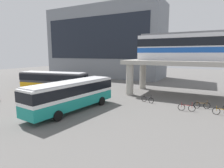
{
  "coord_description": "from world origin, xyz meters",
  "views": [
    {
      "loc": [
        13.97,
        -13.6,
        6.09
      ],
      "look_at": [
        2.41,
        7.82,
        2.2
      ],
      "focal_mm": 30.42,
      "sensor_mm": 36.0,
      "label": 1
    }
  ],
  "objects_px": {
    "bus_secondary": "(53,80)",
    "bicycle_black": "(148,100)",
    "bicycle_red": "(187,108)",
    "bicycle_orange": "(222,112)",
    "station_building": "(104,43)",
    "bicycle_brown": "(202,105)",
    "train": "(222,46)",
    "pedestrian_near_building": "(38,82)",
    "bus_main": "(72,93)"
  },
  "relations": [
    {
      "from": "station_building",
      "to": "train",
      "type": "relative_size",
      "value": 1.43
    },
    {
      "from": "train",
      "to": "bus_secondary",
      "type": "relative_size",
      "value": 1.96
    },
    {
      "from": "bus_secondary",
      "to": "bicycle_brown",
      "type": "distance_m",
      "value": 21.61
    },
    {
      "from": "bicycle_red",
      "to": "bus_main",
      "type": "bearing_deg",
      "value": -151.98
    },
    {
      "from": "train",
      "to": "bicycle_brown",
      "type": "distance_m",
      "value": 9.01
    },
    {
      "from": "bicycle_orange",
      "to": "train",
      "type": "bearing_deg",
      "value": 92.57
    },
    {
      "from": "bicycle_brown",
      "to": "station_building",
      "type": "bearing_deg",
      "value": 139.27
    },
    {
      "from": "station_building",
      "to": "pedestrian_near_building",
      "type": "relative_size",
      "value": 18.94
    },
    {
      "from": "bus_secondary",
      "to": "bus_main",
      "type": "bearing_deg",
      "value": -34.73
    },
    {
      "from": "bus_secondary",
      "to": "bicycle_red",
      "type": "relative_size",
      "value": 6.35
    },
    {
      "from": "bicycle_red",
      "to": "bicycle_black",
      "type": "distance_m",
      "value": 5.06
    },
    {
      "from": "station_building",
      "to": "bicycle_brown",
      "type": "xyz_separation_m",
      "value": [
        25.89,
        -22.29,
        -8.72
      ]
    },
    {
      "from": "bus_secondary",
      "to": "bicycle_orange",
      "type": "distance_m",
      "value": 23.52
    },
    {
      "from": "station_building",
      "to": "bicycle_black",
      "type": "xyz_separation_m",
      "value": [
        19.67,
        -22.58,
        -8.72
      ]
    },
    {
      "from": "train",
      "to": "bicycle_black",
      "type": "height_order",
      "value": "train"
    },
    {
      "from": "bus_main",
      "to": "bus_secondary",
      "type": "height_order",
      "value": "same"
    },
    {
      "from": "bicycle_orange",
      "to": "bicycle_black",
      "type": "xyz_separation_m",
      "value": [
        -8.16,
        1.38,
        0.0
      ]
    },
    {
      "from": "station_building",
      "to": "bicycle_brown",
      "type": "bearing_deg",
      "value": -40.73
    },
    {
      "from": "pedestrian_near_building",
      "to": "bicycle_brown",
      "type": "bearing_deg",
      "value": -3.64
    },
    {
      "from": "station_building",
      "to": "bicycle_orange",
      "type": "relative_size",
      "value": 17.72
    },
    {
      "from": "bicycle_red",
      "to": "pedestrian_near_building",
      "type": "distance_m",
      "value": 27.33
    },
    {
      "from": "bus_main",
      "to": "bicycle_red",
      "type": "relative_size",
      "value": 6.31
    },
    {
      "from": "train",
      "to": "pedestrian_near_building",
      "type": "relative_size",
      "value": 13.23
    },
    {
      "from": "bicycle_black",
      "to": "pedestrian_near_building",
      "type": "height_order",
      "value": "pedestrian_near_building"
    },
    {
      "from": "bicycle_red",
      "to": "bicycle_orange",
      "type": "bearing_deg",
      "value": 1.87
    },
    {
      "from": "bus_main",
      "to": "bicycle_red",
      "type": "xyz_separation_m",
      "value": [
        10.85,
        5.77,
        -1.63
      ]
    },
    {
      "from": "bicycle_orange",
      "to": "bicycle_red",
      "type": "bearing_deg",
      "value": -178.13
    },
    {
      "from": "station_building",
      "to": "bicycle_black",
      "type": "bearing_deg",
      "value": -48.94
    },
    {
      "from": "bicycle_brown",
      "to": "train",
      "type": "bearing_deg",
      "value": 74.31
    },
    {
      "from": "train",
      "to": "bus_main",
      "type": "xyz_separation_m",
      "value": [
        -13.84,
        -13.29,
        -5.13
      ]
    },
    {
      "from": "station_building",
      "to": "train",
      "type": "xyz_separation_m",
      "value": [
        27.5,
        -16.56,
        -1.96
      ]
    },
    {
      "from": "bicycle_red",
      "to": "bicycle_black",
      "type": "xyz_separation_m",
      "value": [
        -4.83,
        1.49,
        0.0
      ]
    },
    {
      "from": "train",
      "to": "bicycle_red",
      "type": "xyz_separation_m",
      "value": [
        -3.0,
        -7.51,
        -6.76
      ]
    },
    {
      "from": "bicycle_black",
      "to": "bus_main",
      "type": "bearing_deg",
      "value": -129.63
    },
    {
      "from": "station_building",
      "to": "bus_secondary",
      "type": "height_order",
      "value": "station_building"
    },
    {
      "from": "station_building",
      "to": "bus_main",
      "type": "distance_m",
      "value": 33.58
    },
    {
      "from": "bicycle_brown",
      "to": "bicycle_orange",
      "type": "bearing_deg",
      "value": -40.71
    },
    {
      "from": "train",
      "to": "pedestrian_near_building",
      "type": "distance_m",
      "value": 31.0
    },
    {
      "from": "bus_main",
      "to": "bicycle_brown",
      "type": "xyz_separation_m",
      "value": [
        12.23,
        7.55,
        -1.63
      ]
    },
    {
      "from": "bus_secondary",
      "to": "station_building",
      "type": "bearing_deg",
      "value": 100.58
    },
    {
      "from": "bicycle_orange",
      "to": "bicycle_brown",
      "type": "distance_m",
      "value": 2.56
    },
    {
      "from": "bus_secondary",
      "to": "bicycle_black",
      "type": "xyz_separation_m",
      "value": [
        15.3,
        0.83,
        -1.63
      ]
    },
    {
      "from": "station_building",
      "to": "bicycle_orange",
      "type": "xyz_separation_m",
      "value": [
        27.83,
        -23.96,
        -8.72
      ]
    },
    {
      "from": "bicycle_black",
      "to": "bus_secondary",
      "type": "bearing_deg",
      "value": -176.91
    },
    {
      "from": "bicycle_red",
      "to": "pedestrian_near_building",
      "type": "xyz_separation_m",
      "value": [
        -27.09,
        3.59,
        0.43
      ]
    },
    {
      "from": "bicycle_red",
      "to": "bicycle_black",
      "type": "bearing_deg",
      "value": 162.88
    },
    {
      "from": "bus_secondary",
      "to": "bicycle_orange",
      "type": "height_order",
      "value": "bus_secondary"
    },
    {
      "from": "train",
      "to": "pedestrian_near_building",
      "type": "bearing_deg",
      "value": -172.57
    },
    {
      "from": "pedestrian_near_building",
      "to": "bicycle_red",
      "type": "bearing_deg",
      "value": -7.55
    },
    {
      "from": "bicycle_brown",
      "to": "pedestrian_near_building",
      "type": "relative_size",
      "value": 1.04
    }
  ]
}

